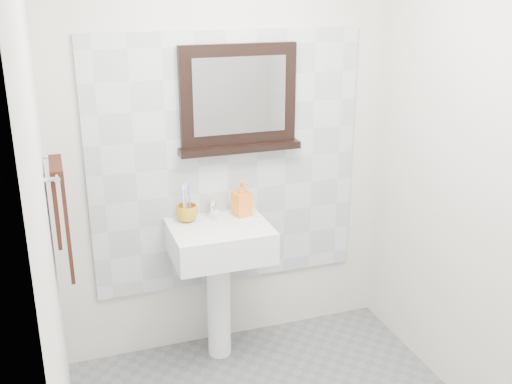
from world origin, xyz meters
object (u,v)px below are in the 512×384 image
hand_towel (62,210)px  pedestal_sink (220,255)px  toothbrush_cup (187,213)px  soap_dispenser (242,198)px  framed_mirror (239,101)px

hand_towel → pedestal_sink: bearing=14.9°
toothbrush_cup → soap_dispenser: (0.32, -0.01, 0.05)m
pedestal_sink → toothbrush_cup: bearing=143.3°
pedestal_sink → framed_mirror: size_ratio=1.35×
framed_mirror → toothbrush_cup: bearing=-168.0°
pedestal_sink → soap_dispenser: size_ratio=4.66×
toothbrush_cup → framed_mirror: bearing=12.0°
toothbrush_cup → framed_mirror: 0.70m
pedestal_sink → toothbrush_cup: size_ratio=7.86×
soap_dispenser → framed_mirror: bearing=68.8°
framed_mirror → hand_towel: size_ratio=1.29×
pedestal_sink → hand_towel: hand_towel is taller
soap_dispenser → hand_towel: bearing=-175.1°
soap_dispenser → pedestal_sink: bearing=-161.1°
framed_mirror → pedestal_sink: bearing=-134.0°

